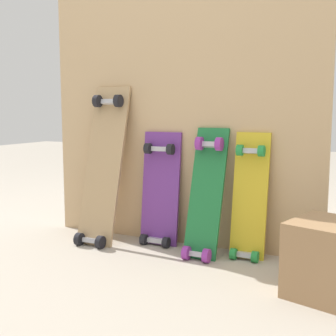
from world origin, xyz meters
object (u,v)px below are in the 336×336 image
skateboard_green (205,199)px  skateboard_yellow (249,203)px  skateboard_natural (103,170)px  skateboard_purple (160,195)px  wooden_crate (332,260)px

skateboard_green → skateboard_yellow: bearing=16.1°
skateboard_natural → skateboard_purple: (0.30, 0.08, -0.12)m
skateboard_yellow → wooden_crate: size_ratio=2.32×
skateboard_green → skateboard_yellow: skateboard_green is taller
skateboard_natural → skateboard_yellow: bearing=5.1°
skateboard_purple → skateboard_yellow: size_ratio=0.98×
skateboard_yellow → wooden_crate: bearing=-38.5°
skateboard_purple → skateboard_yellow: bearing=-1.7°
skateboard_natural → wooden_crate: 1.24m
skateboard_natural → skateboard_yellow: (0.79, 0.07, -0.12)m
skateboard_purple → wooden_crate: size_ratio=2.28×
skateboard_purple → wooden_crate: 0.96m
skateboard_purple → skateboard_green: skateboard_green is taller
skateboard_purple → skateboard_yellow: skateboard_yellow is taller
skateboard_green → wooden_crate: 0.68m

